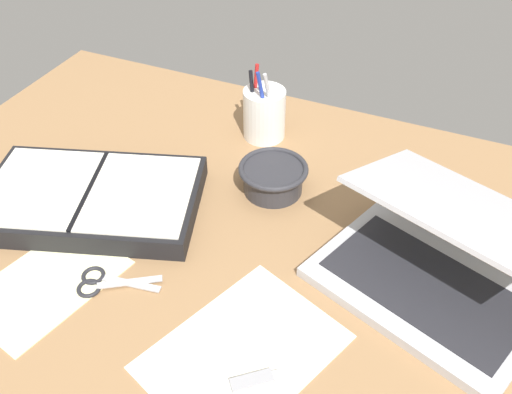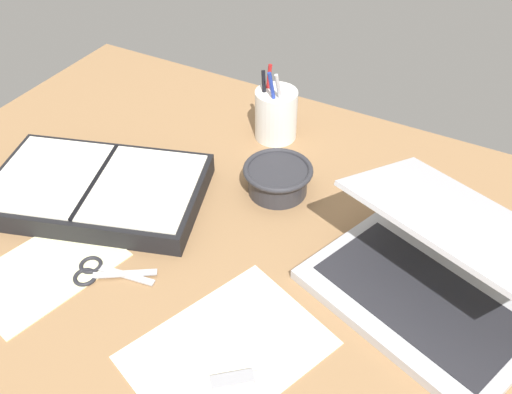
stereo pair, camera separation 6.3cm
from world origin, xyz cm
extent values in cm
cube|color=#936D47|center=(0.00, 0.00, 1.00)|extent=(140.00, 100.00, 2.00)
cube|color=#B7B7BC|center=(31.65, 2.22, 2.90)|extent=(39.65, 32.59, 1.80)
cube|color=#232328|center=(31.65, 2.22, 3.92)|extent=(33.66, 25.35, 0.24)
cube|color=#B7B7BC|center=(34.43, 9.77, 14.46)|extent=(39.43, 32.00, 6.85)
cube|color=silver|center=(34.27, 9.33, 14.33)|extent=(36.09, 28.93, 5.78)
cylinder|color=#2D2D33|center=(0.44, 16.32, 4.57)|extent=(11.23, 11.23, 5.14)
torus|color=#2D2D33|center=(0.44, 16.32, 7.14)|extent=(13.21, 13.21, 1.06)
cylinder|color=white|center=(-8.75, 32.61, 7.44)|extent=(8.90, 8.90, 10.87)
cylinder|color=black|center=(-10.60, 30.99, 10.16)|extent=(3.13, 3.47, 14.15)
cylinder|color=#233899|center=(-7.84, 30.33, 10.79)|extent=(3.30, 1.81, 15.53)
cylinder|color=#B21E1E|center=(-11.18, 32.91, 10.45)|extent=(1.09, 3.16, 14.85)
cylinder|color=#B7B7BC|center=(-6.76, 31.18, 10.75)|extent=(2.57, 3.28, 15.41)
cube|color=black|center=(-28.69, -1.65, 4.03)|extent=(44.69, 35.18, 4.07)
cube|color=silver|center=(-37.69, -4.62, 6.22)|extent=(24.18, 26.62, 0.30)
cube|color=silver|center=(-19.70, 1.32, 6.22)|extent=(24.18, 26.62, 0.30)
cube|color=black|center=(-28.69, -1.65, 6.37)|extent=(7.66, 21.18, 0.30)
cube|color=#B7B7BC|center=(-12.02, -14.86, 2.60)|extent=(9.38, 6.64, 0.30)
cube|color=#B7B7BC|center=(-12.02, -14.86, 2.30)|extent=(10.45, 2.78, 0.30)
torus|color=#232328|center=(-17.46, -18.37, 2.30)|extent=(3.90, 3.90, 0.70)
torus|color=#232328|center=(-18.42, -15.85, 2.30)|extent=(3.90, 3.90, 0.70)
cube|color=silver|center=(9.89, -19.08, 2.08)|extent=(28.59, 32.74, 0.16)
cube|color=#F4EFB2|center=(-24.49, -20.03, 2.08)|extent=(21.19, 26.61, 0.16)
cube|color=#99999E|center=(13.09, -23.15, 2.50)|extent=(5.88, 5.39, 1.00)
cube|color=silver|center=(15.85, -20.83, 2.50)|extent=(1.69, 1.69, 0.60)
camera|label=1|loc=(30.66, -61.93, 72.58)|focal=40.00mm
camera|label=2|loc=(36.36, -59.15, 72.58)|focal=40.00mm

